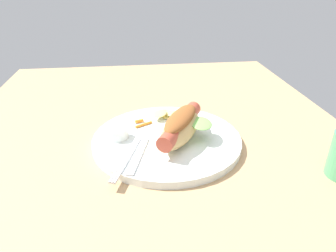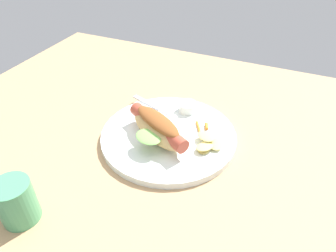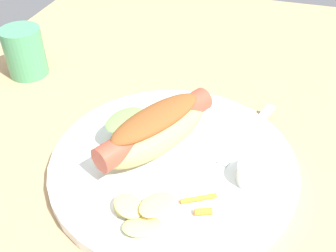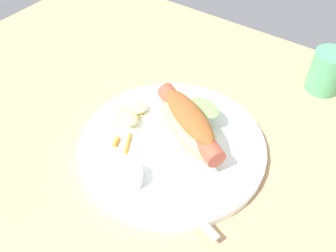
# 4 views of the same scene
# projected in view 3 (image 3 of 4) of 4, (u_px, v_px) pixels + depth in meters

# --- Properties ---
(ground_plane) EXTENTS (1.20, 0.90, 0.02)m
(ground_plane) POSITION_uv_depth(u_px,v_px,m) (192.00, 172.00, 0.51)
(ground_plane) COLOR tan
(plate) EXTENTS (0.31, 0.31, 0.02)m
(plate) POSITION_uv_depth(u_px,v_px,m) (173.00, 163.00, 0.50)
(plate) COLOR white
(plate) RESTS_ON ground_plane
(hot_dog) EXTENTS (0.17, 0.14, 0.06)m
(hot_dog) POSITION_uv_depth(u_px,v_px,m) (156.00, 129.00, 0.49)
(hot_dog) COLOR tan
(hot_dog) RESTS_ON plate
(sauce_ramekin) EXTENTS (0.05, 0.05, 0.02)m
(sauce_ramekin) POSITION_uv_depth(u_px,v_px,m) (256.00, 174.00, 0.46)
(sauce_ramekin) COLOR white
(sauce_ramekin) RESTS_ON plate
(fork) EXTENTS (0.15, 0.06, 0.00)m
(fork) POSITION_uv_depth(u_px,v_px,m) (248.00, 134.00, 0.53)
(fork) COLOR silver
(fork) RESTS_ON plate
(knife) EXTENTS (0.13, 0.05, 0.00)m
(knife) POSITION_uv_depth(u_px,v_px,m) (231.00, 134.00, 0.53)
(knife) COLOR silver
(knife) RESTS_ON plate
(chips_pile) EXTENTS (0.07, 0.08, 0.02)m
(chips_pile) POSITION_uv_depth(u_px,v_px,m) (141.00, 211.00, 0.42)
(chips_pile) COLOR #E0CC73
(chips_pile) RESTS_ON plate
(carrot_garnish) EXTENTS (0.04, 0.04, 0.01)m
(carrot_garnish) POSITION_uv_depth(u_px,v_px,m) (201.00, 204.00, 0.43)
(carrot_garnish) COLOR orange
(carrot_garnish) RESTS_ON plate
(drinking_cup) EXTENTS (0.07, 0.07, 0.08)m
(drinking_cup) POSITION_uv_depth(u_px,v_px,m) (25.00, 52.00, 0.66)
(drinking_cup) COLOR #4C9E6B
(drinking_cup) RESTS_ON ground_plane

